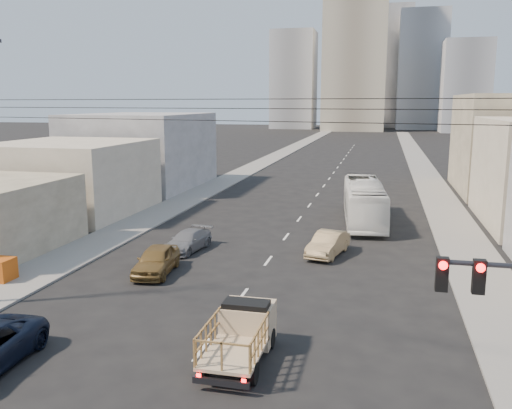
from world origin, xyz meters
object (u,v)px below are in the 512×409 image
at_px(sedan_tan, 328,244).
at_px(flatbed_pickup, 241,331).
at_px(sedan_grey, 188,241).
at_px(city_bus, 364,202).
at_px(sedan_brown, 156,260).

bearing_deg(sedan_tan, flatbed_pickup, -83.78).
xyz_separation_m(sedan_tan, sedan_grey, (-8.72, -0.97, -0.09)).
height_order(flatbed_pickup, city_bus, city_bus).
bearing_deg(sedan_grey, flatbed_pickup, -54.00).
xyz_separation_m(flatbed_pickup, sedan_tan, (1.67, 14.48, -0.38)).
distance_m(flatbed_pickup, sedan_tan, 14.58).
relative_size(city_bus, sedan_brown, 2.66).
bearing_deg(sedan_brown, sedan_tan, 27.23).
bearing_deg(sedan_grey, sedan_tan, 14.79).
bearing_deg(flatbed_pickup, sedan_grey, 117.55).
height_order(city_bus, sedan_brown, city_bus).
relative_size(flatbed_pickup, sedan_brown, 1.00).
bearing_deg(city_bus, sedan_brown, -129.31).
bearing_deg(flatbed_pickup, city_bus, 82.01).
bearing_deg(sedan_tan, sedan_grey, -160.85).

